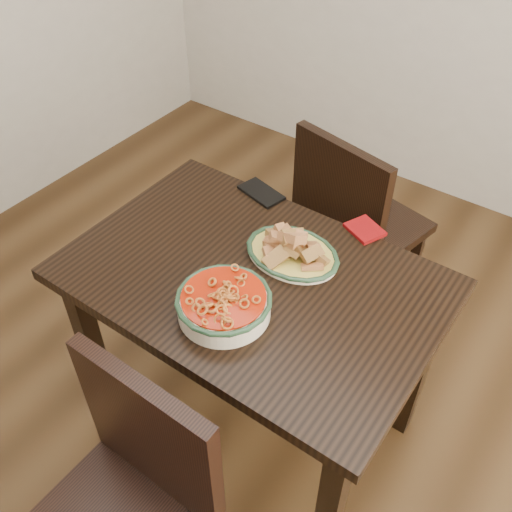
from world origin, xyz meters
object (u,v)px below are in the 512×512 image
Objects in this scene: dining_table at (252,301)px; chair_far at (352,221)px; chair_near at (129,502)px; smartphone at (261,193)px; fish_plate at (293,245)px; noodle_bowl at (224,302)px.

dining_table is 0.69m from chair_far.
dining_table is at bearing 97.23° from chair_near.
chair_near is at bearing -60.13° from smartphone.
smartphone reaches higher than dining_table.
dining_table is at bearing -44.93° from smartphone.
chair_near reaches higher than fish_plate.
noodle_bowl is at bearing 104.38° from chair_far.
noodle_bowl is at bearing 96.50° from chair_near.
smartphone is (-0.23, 0.50, -0.04)m from noodle_bowl.
chair_far is at bearing 94.01° from chair_near.
chair_near is 0.82m from fish_plate.
fish_plate is (0.05, 0.13, 0.16)m from dining_table.
chair_far is 0.89m from noodle_bowl.
dining_table is 1.22× the size of chair_far.
chair_near is (0.07, -0.63, -0.14)m from dining_table.
chair_far is 5.60× the size of smartphone.
noodle_bowl is at bearing -51.51° from smartphone.
chair_far is (-0.01, 0.68, -0.14)m from dining_table.
chair_far is at bearing 96.10° from fish_plate.
chair_far reaches higher than dining_table.
fish_plate is 0.30m from noodle_bowl.
chair_near is at bearing -88.31° from fish_plate.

